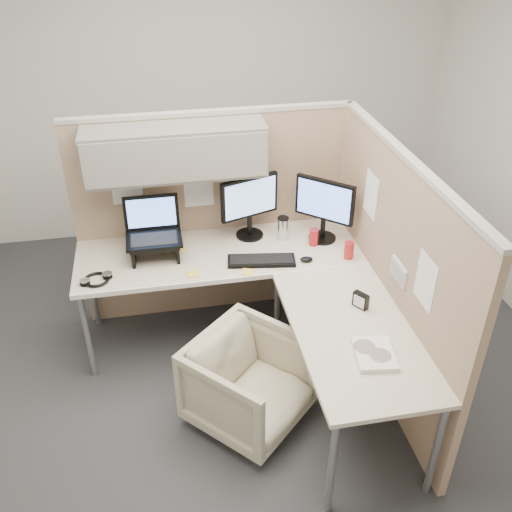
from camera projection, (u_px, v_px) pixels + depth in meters
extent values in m
plane|color=#2B2C2F|center=(249.00, 379.00, 3.97)|extent=(4.50, 4.50, 0.00)
cube|color=tan|center=(213.00, 219.00, 4.27)|extent=(2.00, 0.05, 1.60)
cube|color=#A8A399|center=(209.00, 112.00, 3.83)|extent=(2.00, 0.06, 0.03)
cube|color=slate|center=(175.00, 150.00, 3.77)|extent=(1.20, 0.34, 0.34)
cube|color=gray|center=(177.00, 161.00, 3.62)|extent=(1.18, 0.01, 0.30)
plane|color=white|center=(126.00, 184.00, 3.96)|extent=(0.26, 0.00, 0.26)
plane|color=white|center=(199.00, 187.00, 4.08)|extent=(0.26, 0.00, 0.26)
cube|color=tan|center=(391.00, 279.00, 3.60)|extent=(0.05, 2.00, 1.60)
cube|color=#A8A399|center=(409.00, 158.00, 3.16)|extent=(0.06, 2.00, 0.03)
cube|color=#A8A399|center=(341.00, 207.00, 4.42)|extent=(0.06, 0.06, 1.60)
cube|color=silver|center=(399.00, 272.00, 3.38)|extent=(0.02, 0.20, 0.12)
cube|color=gray|center=(397.00, 272.00, 3.38)|extent=(0.00, 0.16, 0.09)
plane|color=white|center=(371.00, 195.00, 3.71)|extent=(0.00, 0.26, 0.26)
plane|color=white|center=(425.00, 281.00, 3.06)|extent=(0.00, 0.26, 0.26)
cube|color=beige|center=(220.00, 254.00, 4.01)|extent=(2.00, 0.68, 0.03)
cube|color=beige|center=(353.00, 332.00, 3.29)|extent=(0.68, 1.30, 0.03)
cube|color=white|center=(227.00, 280.00, 3.73)|extent=(2.00, 0.02, 0.03)
cylinder|color=gray|center=(88.00, 336.00, 3.82)|extent=(0.04, 0.04, 0.70)
cylinder|color=gray|center=(92.00, 287.00, 4.30)|extent=(0.04, 0.04, 0.70)
cylinder|color=gray|center=(332.00, 467.00, 2.95)|extent=(0.04, 0.04, 0.70)
cylinder|color=gray|center=(436.00, 450.00, 3.04)|extent=(0.04, 0.04, 0.70)
cylinder|color=gray|center=(277.00, 313.00, 4.02)|extent=(0.04, 0.04, 0.70)
imported|color=#B5AB90|center=(250.00, 379.00, 3.51)|extent=(0.88, 0.88, 0.66)
cylinder|color=black|center=(250.00, 235.00, 4.19)|extent=(0.20, 0.20, 0.02)
cylinder|color=black|center=(250.00, 225.00, 4.14)|extent=(0.04, 0.04, 0.15)
cube|color=black|center=(249.00, 197.00, 4.02)|extent=(0.43, 0.18, 0.30)
cube|color=#85A9E5|center=(251.00, 198.00, 4.01)|extent=(0.38, 0.13, 0.26)
cylinder|color=black|center=(322.00, 238.00, 4.15)|extent=(0.20, 0.20, 0.02)
cylinder|color=black|center=(323.00, 228.00, 4.10)|extent=(0.04, 0.04, 0.15)
cube|color=black|center=(325.00, 200.00, 3.98)|extent=(0.35, 0.32, 0.30)
cube|color=#5D89FC|center=(324.00, 201.00, 3.97)|extent=(0.30, 0.27, 0.26)
cube|color=black|center=(154.00, 242.00, 3.88)|extent=(0.33, 0.27, 0.02)
cube|color=black|center=(133.00, 251.00, 3.88)|extent=(0.02, 0.24, 0.13)
cube|color=black|center=(177.00, 247.00, 3.93)|extent=(0.02, 0.24, 0.13)
cube|color=black|center=(154.00, 239.00, 3.87)|extent=(0.38, 0.27, 0.02)
cube|color=black|center=(151.00, 212.00, 3.93)|extent=(0.38, 0.06, 0.24)
cube|color=#598CF2|center=(151.00, 213.00, 3.92)|extent=(0.33, 0.04, 0.20)
cube|color=black|center=(261.00, 261.00, 3.88)|extent=(0.48, 0.22, 0.02)
ellipsoid|color=black|center=(306.00, 259.00, 3.89)|extent=(0.09, 0.06, 0.03)
cylinder|color=silver|center=(283.00, 229.00, 4.11)|extent=(0.08, 0.08, 0.16)
cylinder|color=black|center=(283.00, 218.00, 4.07)|extent=(0.08, 0.08, 0.01)
cylinder|color=#B21E1E|center=(349.00, 250.00, 3.90)|extent=(0.07, 0.07, 0.12)
cylinder|color=#B21E1E|center=(314.00, 237.00, 4.05)|extent=(0.07, 0.07, 0.12)
cube|color=yellow|center=(193.00, 274.00, 3.76)|extent=(0.09, 0.09, 0.01)
cube|color=yellow|center=(179.00, 249.00, 4.03)|extent=(0.11, 0.11, 0.01)
cube|color=yellow|center=(248.00, 272.00, 3.78)|extent=(0.10, 0.10, 0.01)
torus|color=black|center=(96.00, 280.00, 3.69)|extent=(0.22, 0.22, 0.02)
cylinder|color=black|center=(85.00, 282.00, 3.66)|extent=(0.06, 0.06, 0.03)
cylinder|color=black|center=(107.00, 275.00, 3.72)|extent=(0.06, 0.06, 0.03)
cube|color=white|center=(374.00, 354.00, 3.09)|extent=(0.24, 0.29, 0.03)
cylinder|color=silver|center=(380.00, 355.00, 3.06)|extent=(0.12, 0.12, 0.00)
cylinder|color=silver|center=(364.00, 346.00, 3.12)|extent=(0.12, 0.12, 0.00)
cube|color=black|center=(361.00, 300.00, 3.44)|extent=(0.09, 0.10, 0.10)
cube|color=white|center=(359.00, 302.00, 3.43)|extent=(0.05, 0.07, 0.08)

